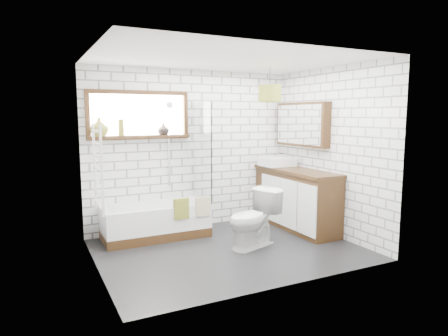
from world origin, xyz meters
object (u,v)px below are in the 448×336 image
bathtub (156,221)px  basin (277,162)px  vanity (296,199)px  pendant (270,94)px  toilet (253,219)px

bathtub → basin: (2.10, -0.05, 0.78)m
vanity → pendant: bearing=-160.3°
basin → pendant: (-0.62, -0.70, 1.07)m
toilet → pendant: pendant is taller
vanity → basin: (-0.06, 0.46, 0.55)m
pendant → vanity: bearing=19.7°
bathtub → vanity: bearing=-13.3°
basin → bathtub: bearing=178.7°
basin → pendant: pendant is taller
basin → toilet: 1.53m
vanity → basin: size_ratio=3.32×
vanity → toilet: vanity is taller
bathtub → toilet: size_ratio=1.93×
vanity → bathtub: bearing=166.7°
pendant → toilet: bearing=-147.7°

